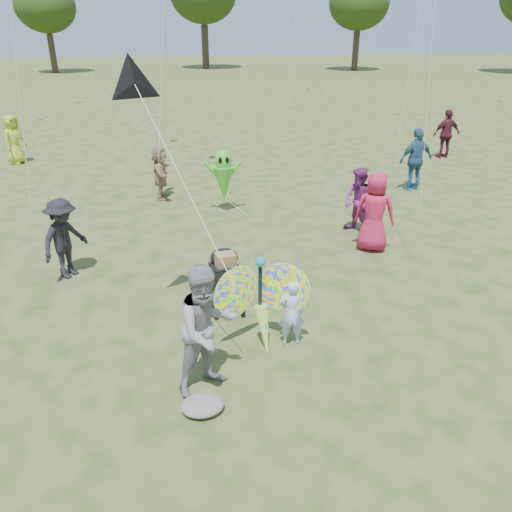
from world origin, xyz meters
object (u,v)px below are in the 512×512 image
(crowd_e, at_px, (359,202))
(jogging_stroller, at_px, (226,276))
(crowd_c, at_px, (416,159))
(crowd_d, at_px, (160,173))
(crowd_b, at_px, (64,239))
(alien_kite, at_px, (224,178))
(crowd_g, at_px, (14,140))
(crowd_a, at_px, (375,212))
(crowd_h, at_px, (446,134))
(butterfly_kite, at_px, (262,303))
(child_girl, at_px, (291,313))
(adult_man, at_px, (207,329))

(crowd_e, height_order, jogging_stroller, crowd_e)
(crowd_c, relative_size, crowd_d, 1.23)
(crowd_b, relative_size, alien_kite, 0.96)
(crowd_e, distance_m, crowd_g, 13.30)
(crowd_c, bearing_deg, crowd_g, -32.61)
(crowd_c, distance_m, crowd_d, 7.78)
(crowd_g, bearing_deg, crowd_a, -100.66)
(crowd_h, distance_m, butterfly_kite, 14.41)
(crowd_b, height_order, crowd_c, crowd_c)
(crowd_a, relative_size, alien_kite, 1.05)
(crowd_e, bearing_deg, crowd_g, -152.26)
(child_girl, xyz_separation_m, crowd_a, (2.64, 3.40, 0.34))
(crowd_g, distance_m, butterfly_kite, 14.70)
(jogging_stroller, distance_m, butterfly_kite, 1.43)
(crowd_e, bearing_deg, crowd_c, 114.88)
(crowd_e, xyz_separation_m, alien_kite, (-3.11, 2.02, 0.15))
(crowd_d, relative_size, jogging_stroller, 1.43)
(crowd_c, distance_m, crowd_g, 14.20)
(crowd_b, xyz_separation_m, alien_kite, (3.52, 3.38, 0.14))
(child_girl, xyz_separation_m, crowd_e, (2.61, 4.39, 0.24))
(crowd_d, distance_m, jogging_stroller, 6.65)
(alien_kite, bearing_deg, crowd_g, 137.98)
(butterfly_kite, bearing_deg, crowd_h, 51.52)
(crowd_c, distance_m, crowd_h, 4.73)
(adult_man, relative_size, crowd_d, 1.24)
(jogging_stroller, bearing_deg, crowd_a, 20.92)
(crowd_d, relative_size, butterfly_kite, 0.88)
(crowd_b, bearing_deg, crowd_g, 55.33)
(crowd_c, relative_size, crowd_h, 1.04)
(adult_man, relative_size, jogging_stroller, 1.76)
(crowd_d, distance_m, crowd_e, 5.97)
(crowd_g, distance_m, jogging_stroller, 13.31)
(butterfly_kite, bearing_deg, crowd_c, 51.54)
(crowd_e, distance_m, jogging_stroller, 4.65)
(crowd_c, xyz_separation_m, crowd_h, (2.94, 3.70, -0.04))
(crowd_g, bearing_deg, crowd_h, -63.54)
(crowd_c, relative_size, crowd_e, 1.16)
(crowd_b, height_order, butterfly_kite, crowd_b)
(crowd_e, distance_m, butterfly_kite, 5.35)
(crowd_e, bearing_deg, jogging_stroller, -72.22)
(crowd_c, relative_size, butterfly_kite, 1.08)
(crowd_b, distance_m, crowd_h, 15.00)
(adult_man, relative_size, alien_kite, 1.10)
(crowd_a, height_order, crowd_d, crowd_a)
(child_girl, xyz_separation_m, butterfly_kite, (-0.48, 0.03, 0.21))
(alien_kite, bearing_deg, child_girl, -85.59)
(adult_man, distance_m, crowd_e, 6.60)
(crowd_d, distance_m, crowd_g, 7.35)
(crowd_g, xyz_separation_m, butterfly_kite, (7.17, -12.83, -0.09))
(adult_man, distance_m, crowd_g, 15.08)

